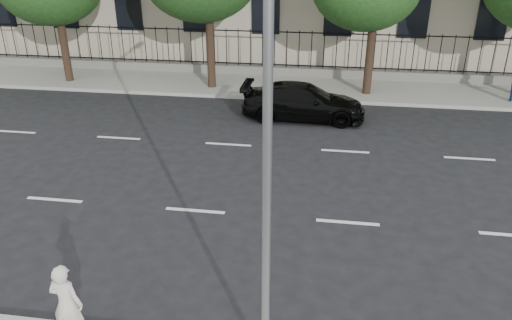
{
  "coord_description": "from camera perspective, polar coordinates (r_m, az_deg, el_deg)",
  "views": [
    {
      "loc": [
        3.27,
        -8.57,
        6.85
      ],
      "look_at": [
        1.56,
        3.0,
        1.37
      ],
      "focal_mm": 35.0,
      "sensor_mm": 36.0,
      "label": 1
    }
  ],
  "objects": [
    {
      "name": "far_sidewalk",
      "position": [
        23.79,
        0.15,
        8.58
      ],
      "size": [
        60.0,
        4.0,
        0.15
      ],
      "primitive_type": "cube",
      "color": "gray",
      "rests_on": "ground"
    },
    {
      "name": "lane_markings",
      "position": [
        15.33,
        -4.82,
        -1.49
      ],
      "size": [
        49.6,
        4.62,
        0.01
      ],
      "primitive_type": null,
      "color": "silver",
      "rests_on": "ground"
    },
    {
      "name": "street_light",
      "position": [
        7.05,
        1.93,
        11.14
      ],
      "size": [
        0.25,
        3.32,
        8.05
      ],
      "color": "slate",
      "rests_on": "near_sidewalk"
    },
    {
      "name": "black_sedan",
      "position": [
        19.56,
        5.43,
        6.65
      ],
      "size": [
        4.78,
        1.97,
        1.38
      ],
      "primitive_type": "imported",
      "rotation": [
        0.0,
        0.0,
        1.56
      ],
      "color": "black",
      "rests_on": "ground"
    },
    {
      "name": "iron_fence",
      "position": [
        25.26,
        0.72,
        10.91
      ],
      "size": [
        30.0,
        0.5,
        2.2
      ],
      "color": "slate",
      "rests_on": "far_sidewalk"
    },
    {
      "name": "ground",
      "position": [
        11.45,
        -10.2,
        -12.11
      ],
      "size": [
        120.0,
        120.0,
        0.0
      ],
      "primitive_type": "plane",
      "color": "black",
      "rests_on": "ground"
    },
    {
      "name": "woman_near",
      "position": [
        9.51,
        -20.82,
        -15.14
      ],
      "size": [
        0.62,
        0.43,
        1.61
      ],
      "primitive_type": "imported",
      "rotation": [
        0.0,
        0.0,
        3.06
      ],
      "color": "beige",
      "rests_on": "near_sidewalk"
    }
  ]
}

